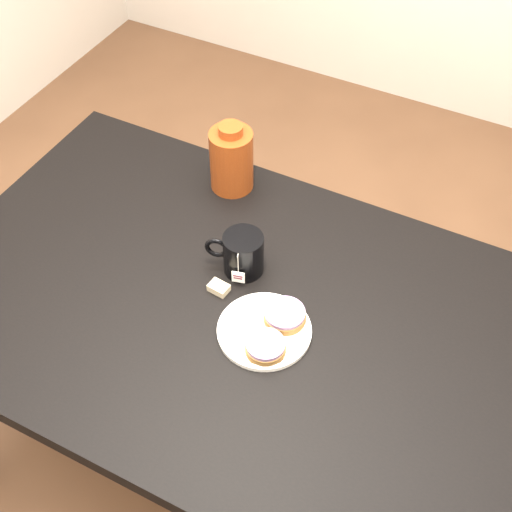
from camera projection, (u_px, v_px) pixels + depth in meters
name	position (u px, v px, depth m)	size (l,w,h in m)	color
ground_plane	(237.00, 460.00, 2.15)	(4.00, 4.00, 0.00)	brown
table	(231.00, 327.00, 1.65)	(1.40, 0.90, 0.75)	black
plate	(264.00, 330.00, 1.53)	(0.20, 0.20, 0.02)	white
bagel_back	(285.00, 315.00, 1.54)	(0.10, 0.10, 0.03)	brown
bagel_front	(266.00, 347.00, 1.48)	(0.09, 0.09, 0.03)	brown
mug	(242.00, 253.00, 1.62)	(0.15, 0.11, 0.10)	black
teabag_pouch	(219.00, 288.00, 1.61)	(0.04, 0.03, 0.02)	#C6B793
bagel_package	(231.00, 159.00, 1.80)	(0.13, 0.13, 0.19)	#561E0B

